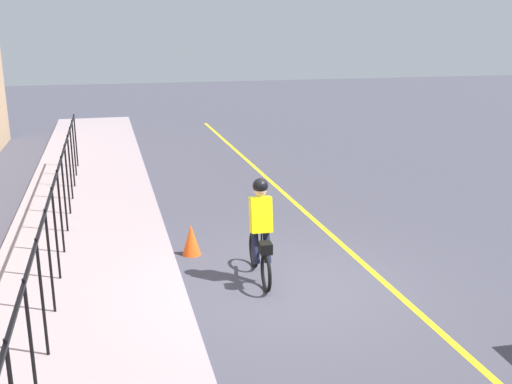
# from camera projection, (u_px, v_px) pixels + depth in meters

# --- Properties ---
(ground_plane) EXTENTS (80.00, 80.00, 0.00)m
(ground_plane) POSITION_uv_depth(u_px,v_px,m) (292.00, 287.00, 9.88)
(ground_plane) COLOR #42414D
(lane_line_centre) EXTENTS (36.00, 0.12, 0.01)m
(lane_line_centre) POSITION_uv_depth(u_px,v_px,m) (378.00, 277.00, 10.27)
(lane_line_centre) COLOR yellow
(lane_line_centre) RESTS_ON ground
(sidewalk) EXTENTS (40.00, 3.20, 0.15)m
(sidewalk) POSITION_uv_depth(u_px,v_px,m) (84.00, 306.00, 9.04)
(sidewalk) COLOR gray
(sidewalk) RESTS_ON ground
(iron_fence) EXTENTS (17.39, 0.04, 1.60)m
(iron_fence) POSITION_uv_depth(u_px,v_px,m) (54.00, 216.00, 9.56)
(iron_fence) COLOR black
(iron_fence) RESTS_ON sidewalk
(cyclist_lead) EXTENTS (1.71, 0.38, 1.83)m
(cyclist_lead) POSITION_uv_depth(u_px,v_px,m) (261.00, 231.00, 9.90)
(cyclist_lead) COLOR black
(cyclist_lead) RESTS_ON ground
(traffic_cone_near) EXTENTS (0.36, 0.36, 0.61)m
(traffic_cone_near) POSITION_uv_depth(u_px,v_px,m) (191.00, 240.00, 11.22)
(traffic_cone_near) COLOR #FB5518
(traffic_cone_near) RESTS_ON ground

